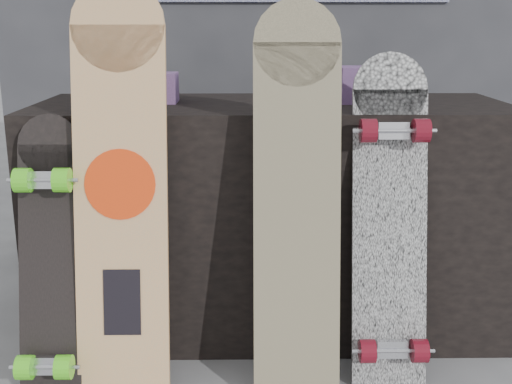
{
  "coord_description": "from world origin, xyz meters",
  "views": [
    {
      "loc": [
        -0.09,
        -1.68,
        1.07
      ],
      "look_at": [
        -0.06,
        0.2,
        0.57
      ],
      "focal_mm": 45.0,
      "sensor_mm": 36.0,
      "label": 1
    }
  ],
  "objects_px": {
    "vendor_table": "(272,215)",
    "longboard_celtic": "(297,191)",
    "longboard_geisha": "(121,178)",
    "longboard_cascadia": "(390,217)",
    "skateboard_dark": "(48,255)"
  },
  "relations": [
    {
      "from": "vendor_table",
      "to": "longboard_celtic",
      "type": "bearing_deg",
      "value": -82.8
    },
    {
      "from": "longboard_celtic",
      "to": "longboard_cascadia",
      "type": "distance_m",
      "value": 0.31
    },
    {
      "from": "longboard_celtic",
      "to": "longboard_cascadia",
      "type": "height_order",
      "value": "longboard_celtic"
    },
    {
      "from": "longboard_celtic",
      "to": "skateboard_dark",
      "type": "height_order",
      "value": "longboard_celtic"
    },
    {
      "from": "longboard_geisha",
      "to": "vendor_table",
      "type": "bearing_deg",
      "value": 39.98
    },
    {
      "from": "longboard_geisha",
      "to": "longboard_celtic",
      "type": "xyz_separation_m",
      "value": [
        0.51,
        -0.05,
        -0.03
      ]
    },
    {
      "from": "longboard_celtic",
      "to": "skateboard_dark",
      "type": "distance_m",
      "value": 0.74
    },
    {
      "from": "longboard_geisha",
      "to": "skateboard_dark",
      "type": "bearing_deg",
      "value": -168.39
    },
    {
      "from": "longboard_celtic",
      "to": "longboard_cascadia",
      "type": "xyz_separation_m",
      "value": [
        0.29,
        0.07,
        -0.1
      ]
    },
    {
      "from": "skateboard_dark",
      "to": "longboard_celtic",
      "type": "bearing_deg",
      "value": -0.51
    },
    {
      "from": "vendor_table",
      "to": "longboard_celtic",
      "type": "distance_m",
      "value": 0.48
    },
    {
      "from": "vendor_table",
      "to": "longboard_geisha",
      "type": "relative_size",
      "value": 1.34
    },
    {
      "from": "longboard_geisha",
      "to": "longboard_celtic",
      "type": "bearing_deg",
      "value": -5.67
    },
    {
      "from": "longboard_geisha",
      "to": "longboard_celtic",
      "type": "relative_size",
      "value": 1.05
    },
    {
      "from": "vendor_table",
      "to": "longboard_cascadia",
      "type": "distance_m",
      "value": 0.51
    }
  ]
}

